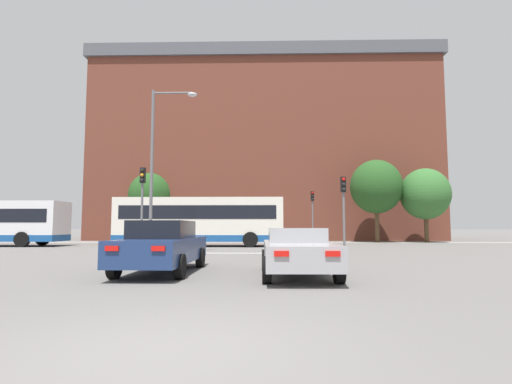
{
  "coord_description": "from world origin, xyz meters",
  "views": [
    {
      "loc": [
        1.1,
        -4.43,
        1.33
      ],
      "look_at": [
        0.43,
        23.4,
        3.76
      ],
      "focal_mm": 28.0,
      "sensor_mm": 36.0,
      "label": 1
    }
  ],
  "objects_px": {
    "bus_crossing_lead": "(200,220)",
    "traffic_light_far_right": "(312,208)",
    "street_lamp_junction": "(159,154)",
    "car_saloon_left": "(163,246)",
    "car_roadster_right": "(297,251)",
    "traffic_light_near_left": "(142,195)",
    "pedestrian_waiting": "(145,230)",
    "traffic_light_near_right": "(344,201)"
  },
  "relations": [
    {
      "from": "bus_crossing_lead",
      "to": "traffic_light_far_right",
      "type": "bearing_deg",
      "value": -54.33
    },
    {
      "from": "street_lamp_junction",
      "to": "car_saloon_left",
      "type": "bearing_deg",
      "value": -73.69
    },
    {
      "from": "car_roadster_right",
      "to": "traffic_light_near_left",
      "type": "xyz_separation_m",
      "value": [
        -7.23,
        9.39,
        2.28
      ]
    },
    {
      "from": "car_saloon_left",
      "to": "traffic_light_near_left",
      "type": "height_order",
      "value": "traffic_light_near_left"
    },
    {
      "from": "car_saloon_left",
      "to": "pedestrian_waiting",
      "type": "distance_m",
      "value": 23.06
    },
    {
      "from": "traffic_light_near_left",
      "to": "street_lamp_junction",
      "type": "relative_size",
      "value": 0.52
    },
    {
      "from": "traffic_light_near_right",
      "to": "car_roadster_right",
      "type": "bearing_deg",
      "value": -108.14
    },
    {
      "from": "street_lamp_junction",
      "to": "traffic_light_near_right",
      "type": "bearing_deg",
      "value": 3.43
    },
    {
      "from": "bus_crossing_lead",
      "to": "pedestrian_waiting",
      "type": "height_order",
      "value": "bus_crossing_lead"
    },
    {
      "from": "car_saloon_left",
      "to": "pedestrian_waiting",
      "type": "relative_size",
      "value": 2.69
    },
    {
      "from": "car_saloon_left",
      "to": "traffic_light_far_right",
      "type": "height_order",
      "value": "traffic_light_far_right"
    },
    {
      "from": "street_lamp_junction",
      "to": "traffic_light_far_right",
      "type": "bearing_deg",
      "value": 54.61
    },
    {
      "from": "traffic_light_near_right",
      "to": "pedestrian_waiting",
      "type": "xyz_separation_m",
      "value": [
        -14.23,
        12.95,
        -1.57
      ]
    },
    {
      "from": "traffic_light_near_right",
      "to": "traffic_light_far_right",
      "type": "xyz_separation_m",
      "value": [
        -0.13,
        12.66,
        0.23
      ]
    },
    {
      "from": "traffic_light_near_left",
      "to": "street_lamp_junction",
      "type": "xyz_separation_m",
      "value": [
        0.9,
        -0.23,
        2.14
      ]
    },
    {
      "from": "street_lamp_junction",
      "to": "pedestrian_waiting",
      "type": "relative_size",
      "value": 4.6
    },
    {
      "from": "car_roadster_right",
      "to": "traffic_light_far_right",
      "type": "distance_m",
      "value": 22.71
    },
    {
      "from": "bus_crossing_lead",
      "to": "street_lamp_junction",
      "type": "relative_size",
      "value": 1.34
    },
    {
      "from": "car_roadster_right",
      "to": "street_lamp_junction",
      "type": "distance_m",
      "value": 11.99
    },
    {
      "from": "car_roadster_right",
      "to": "traffic_light_near_right",
      "type": "relative_size",
      "value": 1.2
    },
    {
      "from": "car_saloon_left",
      "to": "car_roadster_right",
      "type": "relative_size",
      "value": 1.05
    },
    {
      "from": "car_roadster_right",
      "to": "traffic_light_near_left",
      "type": "bearing_deg",
      "value": 126.9
    },
    {
      "from": "car_roadster_right",
      "to": "bus_crossing_lead",
      "type": "distance_m",
      "value": 17.24
    },
    {
      "from": "traffic_light_far_right",
      "to": "street_lamp_junction",
      "type": "xyz_separation_m",
      "value": [
        -9.4,
        -13.23,
        2.2
      ]
    },
    {
      "from": "car_roadster_right",
      "to": "pedestrian_waiting",
      "type": "distance_m",
      "value": 25.23
    },
    {
      "from": "street_lamp_junction",
      "to": "pedestrian_waiting",
      "type": "distance_m",
      "value": 14.86
    },
    {
      "from": "car_roadster_right",
      "to": "traffic_light_far_right",
      "type": "xyz_separation_m",
      "value": [
        3.06,
        22.4,
        2.22
      ]
    },
    {
      "from": "street_lamp_junction",
      "to": "car_roadster_right",
      "type": "bearing_deg",
      "value": -55.36
    },
    {
      "from": "pedestrian_waiting",
      "to": "traffic_light_near_left",
      "type": "bearing_deg",
      "value": 163.1
    },
    {
      "from": "car_roadster_right",
      "to": "traffic_light_near_left",
      "type": "height_order",
      "value": "traffic_light_near_left"
    },
    {
      "from": "bus_crossing_lead",
      "to": "traffic_light_near_left",
      "type": "height_order",
      "value": "traffic_light_near_left"
    },
    {
      "from": "traffic_light_near_right",
      "to": "traffic_light_far_right",
      "type": "distance_m",
      "value": 12.66
    },
    {
      "from": "traffic_light_near_right",
      "to": "traffic_light_far_right",
      "type": "height_order",
      "value": "traffic_light_far_right"
    },
    {
      "from": "street_lamp_junction",
      "to": "pedestrian_waiting",
      "type": "bearing_deg",
      "value": 109.19
    },
    {
      "from": "traffic_light_far_right",
      "to": "pedestrian_waiting",
      "type": "distance_m",
      "value": 14.22
    },
    {
      "from": "car_roadster_right",
      "to": "traffic_light_far_right",
      "type": "relative_size",
      "value": 1.09
    },
    {
      "from": "traffic_light_far_right",
      "to": "traffic_light_near_left",
      "type": "distance_m",
      "value": 16.58
    },
    {
      "from": "bus_crossing_lead",
      "to": "traffic_light_near_left",
      "type": "distance_m",
      "value": 7.3
    },
    {
      "from": "traffic_light_near_left",
      "to": "street_lamp_junction",
      "type": "distance_m",
      "value": 2.33
    },
    {
      "from": "traffic_light_near_left",
      "to": "car_roadster_right",
      "type": "bearing_deg",
      "value": -52.42
    },
    {
      "from": "bus_crossing_lead",
      "to": "traffic_light_near_left",
      "type": "relative_size",
      "value": 2.58
    },
    {
      "from": "traffic_light_far_right",
      "to": "pedestrian_waiting",
      "type": "relative_size",
      "value": 2.35
    }
  ]
}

